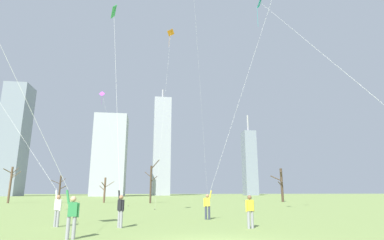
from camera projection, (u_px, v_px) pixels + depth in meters
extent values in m
cube|color=teal|center=(260.00, 2.00, 25.16)|extent=(0.60, 1.33, 1.25)
cylinder|color=black|center=(260.00, 2.00, 25.16)|extent=(0.51, 0.10, 0.76)
cylinder|color=teal|center=(258.00, 16.00, 24.75)|extent=(0.02, 0.02, 1.89)
cylinder|color=silver|center=(324.00, 55.00, 17.51)|extent=(2.18, 12.58, 15.33)
cylinder|color=gray|center=(121.00, 219.00, 15.33)|extent=(0.14, 0.14, 0.85)
cylinder|color=gray|center=(119.00, 219.00, 15.48)|extent=(0.14, 0.14, 0.85)
cube|color=black|center=(121.00, 205.00, 15.56)|extent=(0.36, 0.39, 0.54)
sphere|color=#9E7051|center=(121.00, 197.00, 15.65)|extent=(0.22, 0.22, 0.22)
cylinder|color=black|center=(123.00, 206.00, 15.41)|extent=(0.09, 0.09, 0.55)
cylinder|color=black|center=(119.00, 196.00, 15.82)|extent=(0.19, 0.22, 0.56)
cube|color=green|center=(114.00, 11.00, 23.85)|extent=(0.38, 1.48, 1.43)
cylinder|color=black|center=(114.00, 11.00, 23.85)|extent=(0.35, 0.12, 0.92)
cylinder|color=silver|center=(116.00, 83.00, 19.86)|extent=(1.63, 5.24, 13.81)
cylinder|color=gray|center=(74.00, 228.00, 11.77)|extent=(0.14, 0.14, 0.85)
cylinder|color=gray|center=(68.00, 228.00, 11.70)|extent=(0.14, 0.14, 0.85)
cube|color=#338C4C|center=(73.00, 209.00, 11.89)|extent=(0.37, 0.26, 0.54)
sphere|color=tan|center=(73.00, 199.00, 11.98)|extent=(0.22, 0.22, 0.22)
cylinder|color=#338C4C|center=(78.00, 210.00, 11.96)|extent=(0.09, 0.09, 0.55)
cylinder|color=#338C4C|center=(68.00, 197.00, 11.93)|extent=(0.22, 0.13, 0.56)
cylinder|color=silver|center=(17.00, 80.00, 12.00)|extent=(4.41, 1.39, 8.57)
cylinder|color=gray|center=(58.00, 219.00, 15.71)|extent=(0.14, 0.14, 0.85)
cylinder|color=gray|center=(55.00, 218.00, 15.82)|extent=(0.14, 0.14, 0.85)
cube|color=white|center=(58.00, 205.00, 15.92)|extent=(0.39, 0.38, 0.54)
sphere|color=#9E7051|center=(59.00, 197.00, 16.01)|extent=(0.22, 0.22, 0.22)
cylinder|color=white|center=(60.00, 205.00, 15.80)|extent=(0.09, 0.09, 0.55)
cylinder|color=white|center=(57.00, 195.00, 16.15)|extent=(0.21, 0.20, 0.56)
cylinder|color=silver|center=(1.00, 105.00, 19.30)|extent=(9.24, 5.28, 10.68)
cylinder|color=#33384C|center=(206.00, 213.00, 19.93)|extent=(0.14, 0.14, 0.85)
cylinder|color=#33384C|center=(209.00, 213.00, 19.91)|extent=(0.14, 0.14, 0.85)
cube|color=yellow|center=(207.00, 202.00, 20.08)|extent=(0.37, 0.27, 0.54)
sphere|color=#9E7051|center=(207.00, 196.00, 20.17)|extent=(0.22, 0.22, 0.22)
cylinder|color=yellow|center=(204.00, 202.00, 20.08)|extent=(0.09, 0.09, 0.55)
cylinder|color=yellow|center=(210.00, 195.00, 20.17)|extent=(0.22, 0.13, 0.56)
cylinder|color=silver|center=(251.00, 64.00, 23.40)|extent=(6.93, 1.01, 19.10)
cylinder|color=gray|center=(252.00, 220.00, 15.20)|extent=(0.14, 0.14, 0.85)
cylinder|color=gray|center=(249.00, 220.00, 15.11)|extent=(0.14, 0.14, 0.85)
cube|color=yellow|center=(250.00, 205.00, 15.31)|extent=(0.38, 0.29, 0.54)
sphere|color=brown|center=(249.00, 197.00, 15.40)|extent=(0.22, 0.22, 0.22)
cylinder|color=yellow|center=(253.00, 206.00, 15.39)|extent=(0.09, 0.09, 0.55)
cylinder|color=yellow|center=(246.00, 206.00, 15.22)|extent=(0.09, 0.09, 0.55)
cylinder|color=silver|center=(201.00, 97.00, 40.47)|extent=(2.58, 4.50, 28.10)
cylinder|color=#3F3833|center=(208.00, 205.00, 39.59)|extent=(0.10, 0.10, 0.08)
cube|color=purple|center=(102.00, 94.00, 39.67)|extent=(0.86, 0.40, 0.82)
cylinder|color=black|center=(102.00, 94.00, 39.67)|extent=(0.06, 0.33, 0.50)
cylinder|color=purple|center=(102.00, 100.00, 39.29)|extent=(0.02, 0.02, 1.23)
cylinder|color=silver|center=(115.00, 148.00, 38.61)|extent=(4.04, 0.59, 14.25)
cylinder|color=#3F3833|center=(128.00, 206.00, 37.54)|extent=(0.10, 0.10, 0.08)
cube|color=orange|center=(171.00, 33.00, 37.47)|extent=(0.95, 0.59, 1.01)
cylinder|color=black|center=(171.00, 33.00, 37.47)|extent=(0.33, 0.23, 0.63)
cylinder|color=orange|center=(169.00, 41.00, 37.30)|extent=(0.02, 0.02, 1.51)
cylinder|color=silver|center=(164.00, 112.00, 33.96)|extent=(1.45, 2.08, 20.96)
cylinder|color=#3F3833|center=(155.00, 209.00, 30.45)|extent=(0.10, 0.10, 0.08)
cylinder|color=#423326|center=(151.00, 184.00, 47.68)|extent=(0.30, 0.30, 5.78)
cylinder|color=#423326|center=(155.00, 164.00, 48.03)|extent=(1.37, 1.09, 1.50)
cylinder|color=#423326|center=(148.00, 174.00, 48.38)|extent=(1.11, 0.99, 0.91)
cylinder|color=#423326|center=(154.00, 179.00, 48.25)|extent=(1.10, 0.78, 0.91)
cylinder|color=#423326|center=(282.00, 185.00, 52.96)|extent=(0.43, 0.43, 5.75)
cylinder|color=#423326|center=(281.00, 173.00, 53.90)|extent=(0.49, 1.07, 0.95)
cylinder|color=#423326|center=(282.00, 183.00, 52.47)|extent=(0.62, 1.26, 0.74)
cylinder|color=#423326|center=(281.00, 174.00, 52.94)|extent=(0.65, 1.07, 0.95)
cylinder|color=#423326|center=(276.00, 178.00, 53.56)|extent=(1.76, 1.11, 1.07)
cylinder|color=#423326|center=(280.00, 184.00, 52.77)|extent=(0.95, 0.56, 0.81)
cylinder|color=#423326|center=(60.00, 189.00, 49.42)|extent=(0.28, 0.28, 4.35)
cylinder|color=#423326|center=(63.00, 187.00, 49.25)|extent=(1.23, 0.78, 0.65)
cylinder|color=#423326|center=(63.00, 181.00, 49.85)|extent=(0.82, 0.26, 0.76)
cylinder|color=#423326|center=(56.00, 182.00, 49.49)|extent=(1.52, 0.26, 0.69)
cylinder|color=brown|center=(10.00, 185.00, 47.46)|extent=(0.32, 0.32, 5.61)
cylinder|color=brown|center=(8.00, 171.00, 47.42)|extent=(1.09, 1.08, 0.78)
cylinder|color=brown|center=(16.00, 175.00, 48.02)|extent=(1.34, 0.35, 1.20)
cylinder|color=brown|center=(13.00, 176.00, 47.38)|extent=(0.88, 1.05, 0.58)
cylinder|color=brown|center=(15.00, 171.00, 48.43)|extent=(0.71, 1.00, 1.09)
cylinder|color=brown|center=(105.00, 190.00, 49.30)|extent=(0.31, 0.31, 4.01)
cylinder|color=brown|center=(102.00, 188.00, 49.25)|extent=(0.92, 0.24, 0.82)
cylinder|color=brown|center=(103.00, 184.00, 48.66)|extent=(0.46, 1.78, 0.80)
cylinder|color=brown|center=(110.00, 184.00, 49.60)|extent=(1.50, 0.13, 1.04)
cube|color=gray|center=(249.00, 163.00, 138.88)|extent=(5.54, 6.40, 29.18)
cylinder|color=#99999E|center=(248.00, 123.00, 143.14)|extent=(0.80, 0.80, 7.90)
cube|color=#9EA3AD|center=(162.00, 146.00, 139.35)|extent=(7.70, 11.92, 44.06)
cylinder|color=#99999E|center=(163.00, 95.00, 145.04)|extent=(0.80, 0.80, 5.41)
cube|color=#9EA3AD|center=(110.00, 155.00, 114.36)|extent=(11.86, 11.98, 30.19)
cube|color=gray|center=(14.00, 139.00, 119.44)|extent=(8.83, 10.83, 44.08)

